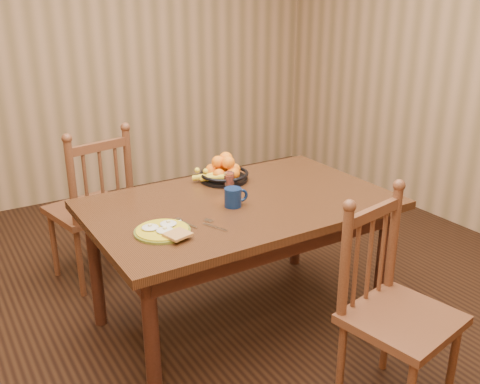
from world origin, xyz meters
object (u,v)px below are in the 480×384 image
coffee_mug (234,197)px  fruit_bowl (223,172)px  dining_table (240,215)px  chair_far (93,208)px  breakfast_plate (163,230)px  chair_near (394,311)px

coffee_mug → fruit_bowl: size_ratio=0.41×
dining_table → coffee_mug: coffee_mug is taller
chair_far → breakfast_plate: 1.11m
breakfast_plate → coffee_mug: bearing=13.9°
dining_table → chair_near: bearing=-74.9°
dining_table → chair_far: size_ratio=1.56×
breakfast_plate → fruit_bowl: size_ratio=0.92×
fruit_bowl → chair_near: bearing=-82.6°
breakfast_plate → coffee_mug: 0.46m
fruit_bowl → coffee_mug: bearing=-112.3°
coffee_mug → fruit_bowl: bearing=67.7°
chair_far → coffee_mug: chair_far is taller
chair_far → fruit_bowl: bearing=124.6°
dining_table → breakfast_plate: (-0.52, -0.16, 0.10)m
chair_far → coffee_mug: (0.47, -0.97, 0.30)m
coffee_mug → fruit_bowl: (0.15, 0.37, 0.00)m
dining_table → coffee_mug: bearing=-144.9°
fruit_bowl → breakfast_plate: bearing=-141.2°
chair_near → fruit_bowl: (-0.16, 1.23, 0.33)m
chair_far → dining_table: bearing=108.7°
dining_table → fruit_bowl: (0.08, 0.33, 0.14)m
chair_far → fruit_bowl: 0.92m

